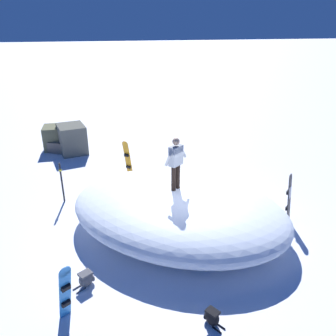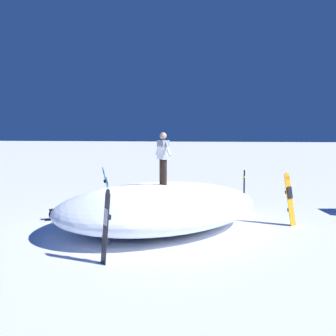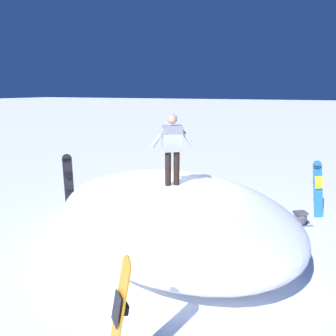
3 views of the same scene
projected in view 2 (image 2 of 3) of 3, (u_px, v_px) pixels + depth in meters
ground at (144, 226)px, 12.00m from camera, size 240.00×240.00×0.00m
snow_mound at (160, 206)px, 11.86m from camera, size 8.08×8.39×1.32m
snowboarder_standing at (163, 155)px, 11.75m from camera, size 0.68×0.83×1.61m
snowboard_primary_upright at (106, 225)px, 8.51m from camera, size 0.30×0.31×1.68m
snowboard_secondary_upright at (107, 185)px, 15.51m from camera, size 0.46×0.42×1.55m
snowboard_tertiary_upright at (289, 198)px, 12.10m from camera, size 0.43×0.42×1.66m
backpack_near at (54, 214)px, 12.83m from camera, size 0.50×0.42×0.37m
backpack_far at (128, 202)px, 15.01m from camera, size 0.47×0.57×0.39m
trail_marker_pole at (244, 188)px, 14.81m from camera, size 0.10×0.10×1.49m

